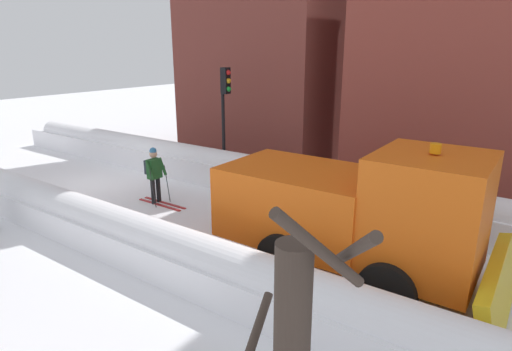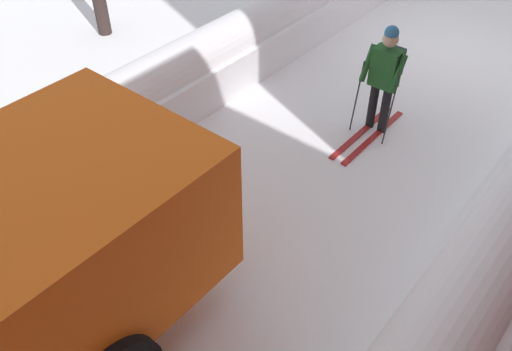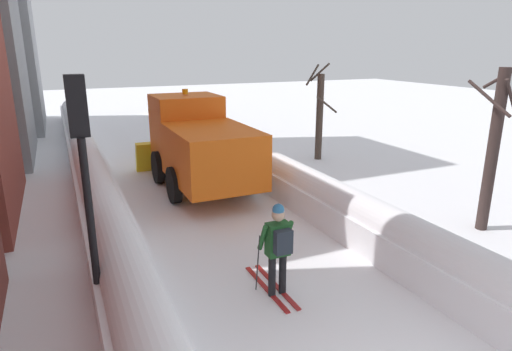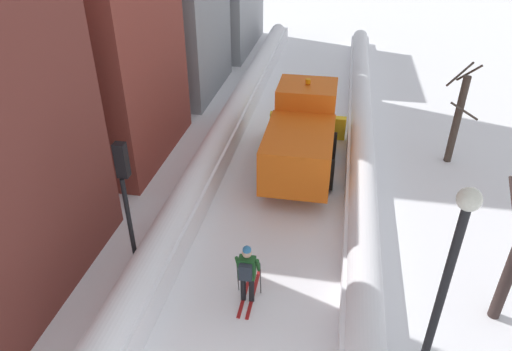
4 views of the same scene
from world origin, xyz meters
name	(u,v)px [view 3 (image 3 of 4)]	position (x,y,z in m)	size (l,w,h in m)	color
ground_plane	(186,190)	(0.00, 10.00, 0.00)	(80.00, 80.00, 0.00)	white
snowbank_left	(94,183)	(-2.78, 10.00, 0.61)	(1.10, 36.00, 1.29)	white
snowbank_right	(264,165)	(2.78, 10.00, 0.54)	(1.10, 36.00, 1.18)	white
plow_truck	(199,144)	(0.52, 10.14, 1.48)	(3.20, 5.98, 3.12)	orange
skier	(278,246)	(-0.14, 3.21, 1.00)	(0.62, 1.80, 1.81)	black
traffic_light_pole	(83,157)	(-3.25, 3.59, 2.89)	(0.28, 0.42, 4.10)	black
bare_tree_near	(493,148)	(6.05, 3.84, 2.12)	(1.03, 1.33, 4.32)	#382A27
bare_tree_mid	(319,115)	(6.16, 11.85, 1.83)	(1.32, 1.24, 3.89)	#3E322A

